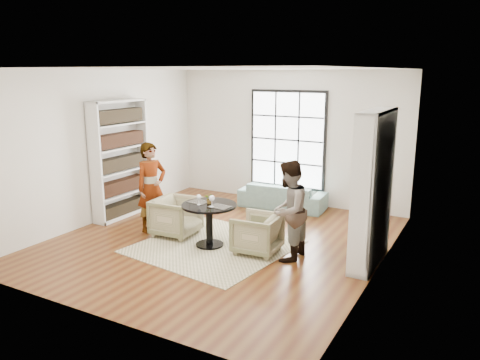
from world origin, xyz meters
The scene contains 16 objects.
ground centered at (0.00, 0.00, 0.00)m, with size 6.00×6.00×0.00m, color brown.
room_shell centered at (0.00, 0.54, 1.26)m, with size 6.00×6.01×6.00m.
rug centered at (0.06, -0.31, 0.01)m, with size 2.38×2.38×0.01m, color beige.
pedestal_table centered at (-0.03, -0.31, 0.54)m, with size 0.94×0.94×0.75m.
sofa centered at (0.13, 2.45, 0.28)m, with size 1.89×0.74×0.55m, color gray.
armchair_left centered at (-0.86, -0.13, 0.35)m, with size 0.76×0.78×0.71m, color #C3C28B.
armchair_right centered at (0.83, -0.18, 0.33)m, with size 0.71×0.73×0.66m, color tan.
person_left centered at (-1.41, -0.13, 0.84)m, with size 0.62×0.40×1.69m, color gray.
person_right centered at (1.38, -0.18, 0.81)m, with size 0.78×0.61×1.61m, color gray.
placemat_left centered at (-0.26, -0.28, 0.75)m, with size 0.34×0.26×0.01m, color #292723.
placemat_right centered at (0.21, -0.35, 0.75)m, with size 0.34×0.26×0.01m, color #292723.
cutlery_left centered at (-0.26, -0.28, 0.76)m, with size 0.14×0.22×0.01m, color silver, non-canonical shape.
cutlery_right centered at (0.21, -0.35, 0.76)m, with size 0.14×0.22×0.01m, color silver, non-canonical shape.
wine_glass_left centered at (-0.17, -0.41, 0.88)m, with size 0.08×0.08×0.18m.
wine_glass_right centered at (0.10, -0.43, 0.90)m, with size 0.09×0.09×0.21m.
flower_centerpiece centered at (-0.03, -0.27, 0.84)m, with size 0.17×0.15×0.19m, color gray.
Camera 1 is at (4.11, -6.76, 2.95)m, focal length 35.00 mm.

